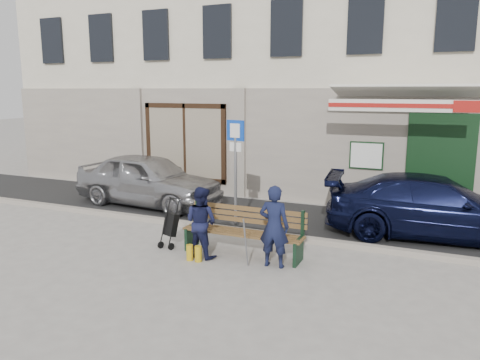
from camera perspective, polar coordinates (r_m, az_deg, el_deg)
The scene contains 11 objects.
ground at distance 9.28m, azimuth -4.49°, elevation -8.99°, with size 80.00×80.00×0.00m, color #9E9991.
asphalt_lane at distance 11.97m, azimuth 2.52°, elevation -4.34°, with size 60.00×3.20×0.01m, color #282828.
curb at distance 10.54m, azimuth -0.64°, elevation -6.16°, with size 60.00×0.18×0.12m, color #9E9384.
building at distance 16.75m, azimuth 9.61°, elevation 17.03°, with size 20.00×8.27×10.00m.
car_silver at distance 13.14m, azimuth -11.13°, elevation 0.07°, with size 1.71×4.25×1.45m, color #A7A7AC.
car_navy at distance 10.95m, azimuth 22.63°, elevation -3.05°, with size 1.88×4.62×1.34m, color black.
parking_sign at distance 10.57m, azimuth -0.55°, elevation 2.76°, with size 0.46×0.13×2.49m.
bench at distance 9.09m, azimuth 0.09°, elevation -6.34°, with size 2.40×1.17×0.98m.
man at distance 8.43m, azimuth 4.18°, elevation -5.66°, with size 0.55×0.36×1.51m, color #131835.
woman at distance 8.96m, azimuth -4.77°, elevation -5.11°, with size 0.67×0.52×1.37m, color #131636.
stroller at distance 9.66m, azimuth -8.46°, elevation -5.51°, with size 0.36×0.46×0.99m.
Camera 1 is at (4.14, -7.68, 3.16)m, focal length 35.00 mm.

